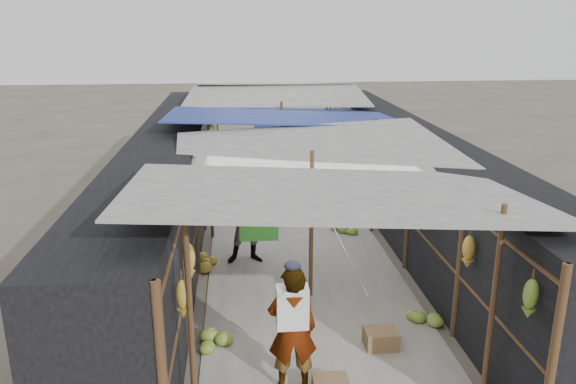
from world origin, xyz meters
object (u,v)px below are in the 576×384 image
object	(u,v)px
black_basin	(305,175)
shopper_blue	(249,219)
vendor_elderly	(292,329)
vendor_seated	(359,202)

from	to	relation	value
black_basin	shopper_blue	size ratio (longest dim) A/B	0.33
vendor_elderly	vendor_seated	xyz separation A→B (m)	(2.28, 6.41, -0.42)
black_basin	vendor_elderly	size ratio (longest dim) A/B	0.35
black_basin	vendor_seated	distance (m)	4.01
vendor_elderly	shopper_blue	size ratio (longest dim) A/B	0.94
shopper_blue	vendor_elderly	bearing A→B (deg)	-84.02
shopper_blue	vendor_seated	size ratio (longest dim) A/B	2.09
vendor_elderly	black_basin	bearing A→B (deg)	-97.12
shopper_blue	vendor_seated	bearing A→B (deg)	40.50
vendor_elderly	vendor_seated	size ratio (longest dim) A/B	1.96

